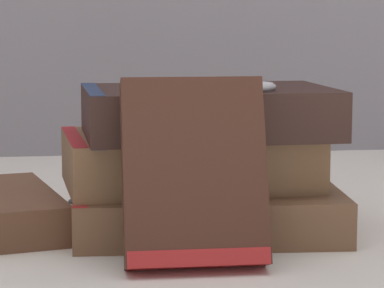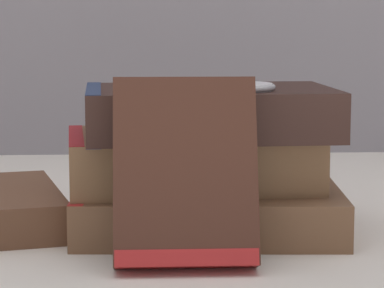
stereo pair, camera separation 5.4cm
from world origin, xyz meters
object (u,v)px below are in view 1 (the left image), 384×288
at_px(book_flat_bottom, 201,210).
at_px(pocket_watch, 245,87).
at_px(reading_glasses, 117,201).
at_px(book_flat_middle, 182,160).
at_px(book_leaning_front, 198,179).
at_px(book_flat_top, 202,112).

distance_m(book_flat_bottom, pocket_watch, 0.11).
height_order(book_flat_bottom, reading_glasses, book_flat_bottom).
relative_size(book_flat_bottom, book_flat_middle, 1.05).
xyz_separation_m(book_flat_bottom, reading_glasses, (-0.07, 0.13, -0.02)).
xyz_separation_m(book_flat_bottom, pocket_watch, (0.03, -0.03, 0.11)).
bearing_deg(book_flat_middle, reading_glasses, 109.51).
relative_size(book_flat_bottom, book_leaning_front, 1.65).
bearing_deg(book_flat_top, pocket_watch, -45.13).
relative_size(book_flat_top, pocket_watch, 3.94).
bearing_deg(pocket_watch, book_flat_bottom, 140.20).
relative_size(book_flat_top, book_leaning_front, 1.52).
distance_m(book_leaning_front, pocket_watch, 0.11).
bearing_deg(book_flat_middle, book_leaning_front, -95.41).
bearing_deg(book_leaning_front, pocket_watch, 57.69).
xyz_separation_m(book_flat_top, pocket_watch, (0.03, -0.03, 0.02)).
bearing_deg(book_flat_middle, pocket_watch, -47.58).
height_order(book_flat_bottom, book_leaning_front, book_leaning_front).
bearing_deg(reading_glasses, book_flat_top, -43.99).
height_order(book_flat_bottom, book_flat_top, book_flat_top).
distance_m(book_flat_top, book_leaning_front, 0.11).
relative_size(book_flat_middle, reading_glasses, 2.01).
xyz_separation_m(book_flat_top, reading_glasses, (-0.07, 0.13, -0.10)).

